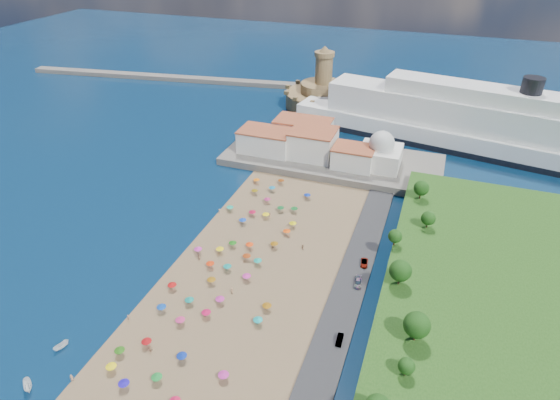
% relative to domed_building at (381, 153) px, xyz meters
% --- Properties ---
extents(ground, '(700.00, 700.00, 0.00)m').
position_rel_domed_building_xyz_m(ground, '(-30.00, -71.00, -8.97)').
color(ground, '#071938').
rests_on(ground, ground).
extents(terrace, '(90.00, 36.00, 3.00)m').
position_rel_domed_building_xyz_m(terrace, '(-20.00, 2.00, -7.47)').
color(terrace, '#59544C').
rests_on(terrace, ground).
extents(jetty, '(18.00, 70.00, 2.40)m').
position_rel_domed_building_xyz_m(jetty, '(-42.00, 37.00, -7.77)').
color(jetty, '#59544C').
rests_on(jetty, ground).
extents(breakwater, '(199.03, 34.77, 2.60)m').
position_rel_domed_building_xyz_m(breakwater, '(-140.00, 82.00, -7.67)').
color(breakwater, '#59544C').
rests_on(breakwater, ground).
extents(waterfront_buildings, '(57.00, 29.00, 11.00)m').
position_rel_domed_building_xyz_m(waterfront_buildings, '(-33.05, 2.64, -1.10)').
color(waterfront_buildings, silver).
rests_on(waterfront_buildings, terrace).
extents(domed_building, '(16.00, 16.00, 15.00)m').
position_rel_domed_building_xyz_m(domed_building, '(0.00, 0.00, 0.00)').
color(domed_building, silver).
rests_on(domed_building, terrace).
extents(fortress, '(40.00, 40.00, 32.40)m').
position_rel_domed_building_xyz_m(fortress, '(-42.00, 67.00, -2.29)').
color(fortress, olive).
rests_on(fortress, ground).
extents(cruise_ship, '(160.51, 50.16, 34.72)m').
position_rel_domed_building_xyz_m(cruise_ship, '(31.72, 38.05, 1.31)').
color(cruise_ship, black).
rests_on(cruise_ship, ground).
extents(beach_parasols, '(32.22, 115.87, 2.20)m').
position_rel_domed_building_xyz_m(beach_parasols, '(-31.16, -81.81, -6.83)').
color(beach_parasols, gray).
rests_on(beach_parasols, beach).
extents(beachgoers, '(35.07, 97.91, 1.88)m').
position_rel_domed_building_xyz_m(beachgoers, '(-33.24, -71.13, -7.86)').
color(beachgoers, tan).
rests_on(beachgoers, beach).
extents(moored_boats, '(4.71, 15.69, 1.76)m').
position_rel_domed_building_xyz_m(moored_boats, '(-56.16, -123.36, -8.14)').
color(moored_boats, white).
rests_on(moored_boats, ground).
extents(parked_cars, '(2.65, 59.02, 1.44)m').
position_rel_domed_building_xyz_m(parked_cars, '(6.00, -79.94, -7.61)').
color(parked_cars, gray).
rests_on(parked_cars, promenade).
extents(hillside_trees, '(15.15, 108.20, 7.88)m').
position_rel_domed_building_xyz_m(hillside_trees, '(18.41, -80.96, 1.18)').
color(hillside_trees, '#382314').
rests_on(hillside_trees, hillside).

